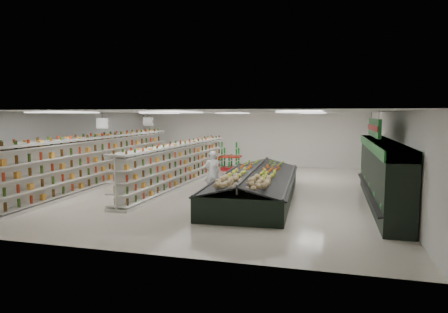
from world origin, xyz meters
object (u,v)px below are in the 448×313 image
(shopper_background, at_px, (170,159))
(produce_island, at_px, (256,184))
(gondola_left, at_px, (101,162))
(gondola_center, at_px, (181,166))
(shopper_main, at_px, (212,173))
(soda_endcap, at_px, (230,158))

(shopper_background, bearing_deg, produce_island, -146.14)
(gondola_left, height_order, gondola_center, gondola_left)
(gondola_center, bearing_deg, shopper_main, -40.03)
(produce_island, bearing_deg, gondola_left, 171.33)
(soda_endcap, bearing_deg, shopper_main, -81.74)
(gondola_center, relative_size, shopper_background, 7.22)
(produce_island, relative_size, soda_endcap, 5.34)
(gondola_left, xyz_separation_m, shopper_background, (1.54, 4.12, -0.26))
(gondola_center, bearing_deg, shopper_background, 121.67)
(gondola_left, bearing_deg, produce_island, -10.01)
(gondola_left, relative_size, shopper_main, 7.30)
(produce_island, bearing_deg, shopper_background, 137.01)
(shopper_main, bearing_deg, gondola_center, -75.34)
(gondola_center, distance_m, produce_island, 4.22)
(gondola_left, xyz_separation_m, gondola_center, (3.41, 0.89, -0.15))
(produce_island, bearing_deg, gondola_center, 152.04)
(gondola_center, bearing_deg, produce_island, -26.31)
(soda_endcap, xyz_separation_m, shopper_background, (-2.86, -1.81, 0.03))
(gondola_center, height_order, shopper_main, gondola_center)
(gondola_center, height_order, soda_endcap, gondola_center)
(soda_endcap, bearing_deg, gondola_center, -101.14)
(gondola_center, height_order, shopper_background, gondola_center)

